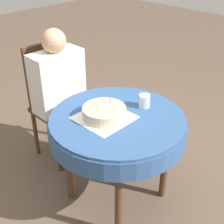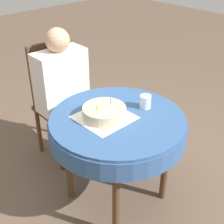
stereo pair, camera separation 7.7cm
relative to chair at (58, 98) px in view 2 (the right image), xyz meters
The scene contains 7 objects.
ground_plane 0.95m from the chair, 94.40° to the right, with size 12.00×12.00×0.00m, color brown.
dining_table 0.80m from the chair, 94.40° to the right, with size 0.92×0.92×0.72m.
chair is the anchor object (origin of this frame).
person 0.19m from the chair, 91.49° to the right, with size 0.42×0.31×1.15m.
napkin 0.77m from the chair, 99.77° to the right, with size 0.34×0.34×0.00m.
birthday_cake 0.78m from the chair, 99.77° to the right, with size 0.29×0.29×0.12m.
drinking_glass 0.88m from the chair, 78.59° to the right, with size 0.08×0.08×0.09m.
Camera 2 is at (-1.23, -1.24, 1.79)m, focal length 50.00 mm.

